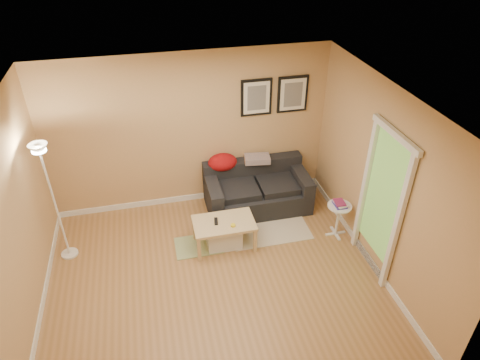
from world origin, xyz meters
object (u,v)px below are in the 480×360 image
Objects in this scene: storage_bin at (224,236)px; book_stack at (340,203)px; side_table at (337,220)px; coffee_table at (224,234)px; floor_lamp at (56,207)px; sofa at (257,188)px.

book_stack is (1.75, -0.17, 0.43)m from storage_bin.
storage_bin is 1.77m from side_table.
book_stack is at bearing -10.10° from coffee_table.
side_table is at bearing -78.89° from book_stack.
floor_lamp is at bearing -177.00° from book_stack.
floor_lamp is (-3.01, -0.50, 0.51)m from sofa.
floor_lamp is at bearing 166.31° from coffee_table.
coffee_table is at bearing -131.71° from sofa.
sofa is at bearing 145.79° from book_stack.
storage_bin is at bearing 174.38° from side_table.
storage_bin is 2.40m from floor_lamp.
coffee_table is 1.76m from side_table.
floor_lamp is (-4.02, 0.48, 0.60)m from side_table.
sofa is at bearing 47.28° from storage_bin.
side_table is (1.01, -0.98, -0.10)m from sofa.
floor_lamp is at bearing 173.20° from side_table.
floor_lamp is (-2.27, 0.31, 0.72)m from storage_bin.
storage_bin is at bearing 96.78° from coffee_table.
floor_lamp is (-4.02, 0.47, 0.29)m from book_stack.
sofa is 1.42m from book_stack.
floor_lamp reaches higher than sofa.
book_stack is 0.12× the size of floor_lamp.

